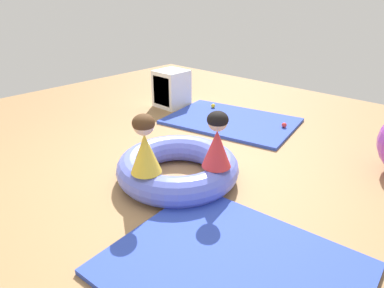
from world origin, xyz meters
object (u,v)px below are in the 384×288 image
Objects in this scene: child_in_yellow at (145,145)px; child_in_red at (217,140)px; play_ball_red at (284,125)px; storage_cube at (170,89)px; play_ball_yellow at (213,106)px; inflatable_cushion at (178,167)px.

child_in_yellow reaches higher than child_in_red.
child_in_red is at bearing -80.62° from play_ball_red.
child_in_red is at bearing -35.28° from storage_cube.
child_in_red is 7.82× the size of play_ball_yellow.
play_ball_yellow is (-1.08, 1.85, -0.06)m from inflatable_cushion.
play_ball_red is at bearing 86.42° from inflatable_cushion.
child_in_red is at bearing 65.96° from child_in_yellow.
play_ball_red is (1.20, -0.01, 0.00)m from play_ball_yellow.
inflatable_cushion is at bearing 12.63° from child_in_red.
inflatable_cushion is 2.07× the size of storage_cube.
child_in_yellow reaches higher than play_ball_yellow.
child_in_yellow is at bearing -48.59° from storage_cube.
storage_cube is at bearing -171.07° from play_ball_red.
child_in_yellow is 0.61m from child_in_red.
storage_cube is at bearing -31.94° from child_in_red.
play_ball_red is at bearing -77.29° from child_in_red.
child_in_yellow is 1.02× the size of child_in_red.
child_in_red is 1.86m from play_ball_red.
inflatable_cushion reaches higher than play_ball_yellow.
play_ball_yellow is 0.98× the size of play_ball_red.
inflatable_cushion is 2.31m from storage_cube.
child_in_yellow reaches higher than inflatable_cushion.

